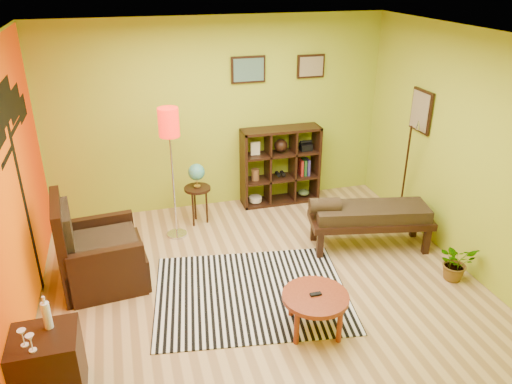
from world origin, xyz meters
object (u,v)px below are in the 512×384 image
object	(u,v)px
floor_lamp	(170,134)
potted_plant	(455,266)
coffee_table	(315,300)
globe_table	(197,179)
armchair	(97,257)
bench	(367,215)
cube_shelf	(281,166)
side_cabinet	(49,366)

from	to	relation	value
floor_lamp	potted_plant	bearing A→B (deg)	-32.35
coffee_table	globe_table	distance (m)	2.73
armchair	bench	xyz separation A→B (m)	(3.38, -0.11, 0.13)
globe_table	coffee_table	bearing A→B (deg)	-73.85
armchair	potted_plant	world-z (taller)	armchair
bench	potted_plant	size ratio (longest dim) A/B	3.56
armchair	cube_shelf	size ratio (longest dim) A/B	0.93
floor_lamp	potted_plant	world-z (taller)	floor_lamp
globe_table	bench	distance (m)	2.38
globe_table	potted_plant	size ratio (longest dim) A/B	1.97
side_cabinet	floor_lamp	xyz separation A→B (m)	(1.40, 2.52, 1.13)
coffee_table	bench	distance (m)	1.84
cube_shelf	potted_plant	size ratio (longest dim) A/B	2.60
coffee_table	bench	size ratio (longest dim) A/B	0.41
armchair	side_cabinet	size ratio (longest dim) A/B	1.16
side_cabinet	floor_lamp	size ratio (longest dim) A/B	0.53
armchair	floor_lamp	size ratio (longest dim) A/B	0.62
armchair	floor_lamp	bearing A→B (deg)	40.33
cube_shelf	side_cabinet	bearing A→B (deg)	-134.56
globe_table	cube_shelf	world-z (taller)	cube_shelf
coffee_table	side_cabinet	size ratio (longest dim) A/B	0.70
coffee_table	armchair	xyz separation A→B (m)	(-2.12, 1.45, -0.02)
cube_shelf	bench	distance (m)	1.74
floor_lamp	cube_shelf	size ratio (longest dim) A/B	1.50
armchair	potted_plant	xyz separation A→B (m)	(4.06, -1.07, -0.16)
armchair	bench	size ratio (longest dim) A/B	0.68
globe_table	potted_plant	distance (m)	3.52
side_cabinet	globe_table	world-z (taller)	side_cabinet
armchair	potted_plant	size ratio (longest dim) A/B	2.42
side_cabinet	potted_plant	xyz separation A→B (m)	(4.44, 0.59, -0.15)
armchair	side_cabinet	distance (m)	1.70
cube_shelf	armchair	bearing A→B (deg)	-151.13
globe_table	cube_shelf	size ratio (longest dim) A/B	0.76
coffee_table	floor_lamp	bearing A→B (deg)	115.62
floor_lamp	bench	size ratio (longest dim) A/B	1.10
cube_shelf	bench	size ratio (longest dim) A/B	0.73
armchair	globe_table	size ratio (longest dim) A/B	1.23
armchair	floor_lamp	world-z (taller)	floor_lamp
potted_plant	side_cabinet	bearing A→B (deg)	-172.45
potted_plant	coffee_table	bearing A→B (deg)	-168.77
floor_lamp	potted_plant	distance (m)	3.82
coffee_table	side_cabinet	bearing A→B (deg)	-175.34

